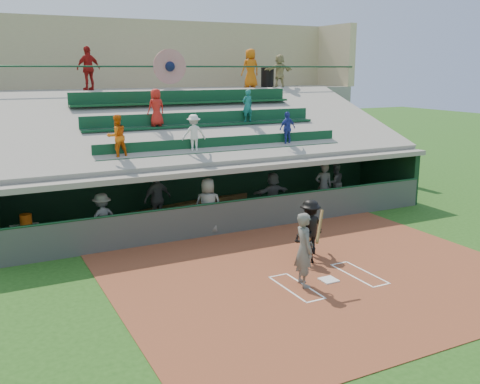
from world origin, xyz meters
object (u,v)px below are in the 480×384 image
home_plate (329,280)px  catcher (304,242)px  batter_at_plate (304,249)px  white_table (26,238)px  water_cooler (26,220)px  trash_bin (267,77)px

home_plate → catcher: size_ratio=0.34×
batter_at_plate → white_table: 8.71m
white_table → water_cooler: size_ratio=2.38×
water_cooler → home_plate: bearing=-42.6°
white_table → water_cooler: (0.05, 0.07, 0.56)m
catcher → white_table: 8.53m
batter_at_plate → white_table: bearing=134.7°
home_plate → batter_at_plate: (-0.77, 0.04, 0.96)m
catcher → trash_bin: trash_bin is taller
batter_at_plate → water_cooler: size_ratio=5.43×
home_plate → trash_bin: 15.05m
batter_at_plate → catcher: batter_at_plate is taller
trash_bin → batter_at_plate: bearing=-115.9°
batter_at_plate → trash_bin: trash_bin is taller
batter_at_plate → trash_bin: (6.31, 13.01, 4.08)m
batter_at_plate → white_table: batter_at_plate is taller
home_plate → batter_at_plate: 1.23m
white_table → trash_bin: 14.93m
batter_at_plate → water_cooler: batter_at_plate is taller
catcher → home_plate: bearing=90.0°
white_table → home_plate: bearing=-40.6°
home_plate → trash_bin: (5.54, 13.05, 5.04)m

